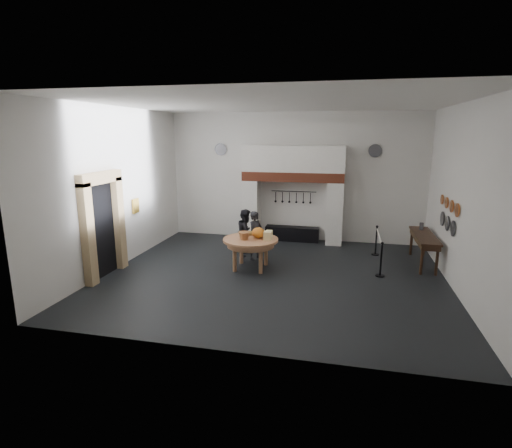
% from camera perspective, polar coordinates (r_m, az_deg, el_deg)
% --- Properties ---
extents(floor, '(9.00, 8.00, 0.02)m').
position_cam_1_polar(floor, '(10.94, 2.52, -7.32)').
color(floor, black).
rests_on(floor, ground).
extents(ceiling, '(9.00, 8.00, 0.02)m').
position_cam_1_polar(ceiling, '(10.30, 2.78, 16.90)').
color(ceiling, silver).
rests_on(ceiling, wall_back).
extents(wall_back, '(9.00, 0.02, 4.50)m').
position_cam_1_polar(wall_back, '(14.31, 5.49, 6.68)').
color(wall_back, silver).
rests_on(wall_back, floor).
extents(wall_front, '(9.00, 0.02, 4.50)m').
position_cam_1_polar(wall_front, '(6.55, -3.54, -0.56)').
color(wall_front, silver).
rests_on(wall_front, floor).
extents(wall_left, '(0.02, 8.00, 4.50)m').
position_cam_1_polar(wall_left, '(12.01, -19.08, 4.87)').
color(wall_left, silver).
rests_on(wall_left, floor).
extents(wall_right, '(0.02, 8.00, 4.50)m').
position_cam_1_polar(wall_right, '(10.58, 27.44, 3.15)').
color(wall_right, silver).
rests_on(wall_right, floor).
extents(chimney_pier_left, '(0.55, 0.70, 2.15)m').
position_cam_1_polar(chimney_pier_left, '(14.40, -0.62, 2.05)').
color(chimney_pier_left, silver).
rests_on(chimney_pier_left, floor).
extents(chimney_pier_right, '(0.55, 0.70, 2.15)m').
position_cam_1_polar(chimney_pier_right, '(14.03, 11.19, 1.52)').
color(chimney_pier_right, silver).
rests_on(chimney_pier_right, floor).
extents(hearth_brick_band, '(3.50, 0.72, 0.32)m').
position_cam_1_polar(hearth_brick_band, '(13.96, 5.31, 6.78)').
color(hearth_brick_band, '#9E442B').
rests_on(hearth_brick_band, chimney_pier_left).
extents(chimney_hood, '(3.50, 0.70, 0.90)m').
position_cam_1_polar(chimney_hood, '(13.91, 5.36, 9.28)').
color(chimney_hood, silver).
rests_on(chimney_hood, hearth_brick_band).
extents(iron_range, '(1.90, 0.45, 0.50)m').
position_cam_1_polar(iron_range, '(14.38, 5.18, -1.38)').
color(iron_range, black).
rests_on(iron_range, floor).
extents(utensil_rail, '(1.60, 0.02, 0.02)m').
position_cam_1_polar(utensil_rail, '(14.29, 5.40, 4.65)').
color(utensil_rail, black).
rests_on(utensil_rail, wall_back).
extents(door_recess, '(0.04, 1.10, 2.50)m').
position_cam_1_polar(door_recess, '(11.34, -21.21, -0.87)').
color(door_recess, black).
rests_on(door_recess, floor).
extents(door_jamb_near, '(0.22, 0.30, 2.60)m').
position_cam_1_polar(door_jamb_near, '(10.72, -22.89, -1.49)').
color(door_jamb_near, tan).
rests_on(door_jamb_near, floor).
extents(door_jamb_far, '(0.22, 0.30, 2.60)m').
position_cam_1_polar(door_jamb_far, '(11.85, -19.01, 0.11)').
color(door_jamb_far, tan).
rests_on(door_jamb_far, floor).
extents(door_lintel, '(0.22, 1.70, 0.30)m').
position_cam_1_polar(door_lintel, '(11.06, -21.41, 6.16)').
color(door_lintel, tan).
rests_on(door_lintel, door_jamb_near).
extents(wall_plaque, '(0.05, 0.34, 0.44)m').
position_cam_1_polar(wall_plaque, '(12.76, -16.81, 2.50)').
color(wall_plaque, gold).
rests_on(wall_plaque, wall_left).
extents(work_table, '(1.70, 1.70, 0.07)m').
position_cam_1_polar(work_table, '(11.24, -0.77, -2.27)').
color(work_table, tan).
rests_on(work_table, floor).
extents(pumpkin, '(0.36, 0.36, 0.31)m').
position_cam_1_polar(pumpkin, '(11.24, 0.34, -1.26)').
color(pumpkin, orange).
rests_on(pumpkin, work_table).
extents(cheese_block_big, '(0.22, 0.22, 0.24)m').
position_cam_1_polar(cheese_block_big, '(11.05, 1.69, -1.70)').
color(cheese_block_big, '#EACE8C').
rests_on(cheese_block_big, work_table).
extents(cheese_block_small, '(0.18, 0.18, 0.20)m').
position_cam_1_polar(cheese_block_small, '(11.34, 1.88, -1.43)').
color(cheese_block_small, '#E8DE8A').
rests_on(cheese_block_small, work_table).
extents(wicker_basket, '(0.35, 0.35, 0.22)m').
position_cam_1_polar(wicker_basket, '(11.09, -1.71, -1.69)').
color(wicker_basket, '#976637').
rests_on(wicker_basket, work_table).
extents(bread_loaf, '(0.31, 0.18, 0.13)m').
position_cam_1_polar(bread_loaf, '(11.56, -0.85, -1.32)').
color(bread_loaf, '#A07639').
rests_on(bread_loaf, work_table).
extents(visitor_near, '(0.56, 0.65, 1.49)m').
position_cam_1_polar(visitor_near, '(12.06, -0.06, -1.67)').
color(visitor_near, black).
rests_on(visitor_near, floor).
extents(visitor_far, '(0.57, 0.72, 1.47)m').
position_cam_1_polar(visitor_far, '(12.53, -1.44, -1.18)').
color(visitor_far, black).
rests_on(visitor_far, floor).
extents(side_table, '(0.55, 2.20, 0.06)m').
position_cam_1_polar(side_table, '(12.56, 22.94, -1.54)').
color(side_table, '#332212').
rests_on(side_table, floor).
extents(pewter_jug, '(0.12, 0.12, 0.22)m').
position_cam_1_polar(pewter_jug, '(13.10, 22.55, -0.31)').
color(pewter_jug, '#4D4D52').
rests_on(pewter_jug, side_table).
extents(copper_pan_a, '(0.03, 0.34, 0.34)m').
position_cam_1_polar(copper_pan_a, '(10.81, 26.82, 1.77)').
color(copper_pan_a, '#C6662D').
rests_on(copper_pan_a, wall_right).
extents(copper_pan_b, '(0.03, 0.32, 0.32)m').
position_cam_1_polar(copper_pan_b, '(11.33, 26.17, 2.29)').
color(copper_pan_b, '#C6662D').
rests_on(copper_pan_b, wall_right).
extents(copper_pan_c, '(0.03, 0.30, 0.30)m').
position_cam_1_polar(copper_pan_c, '(11.86, 25.58, 2.76)').
color(copper_pan_c, '#C6662D').
rests_on(copper_pan_c, wall_right).
extents(copper_pan_d, '(0.03, 0.28, 0.28)m').
position_cam_1_polar(copper_pan_d, '(12.39, 25.04, 3.19)').
color(copper_pan_d, '#C6662D').
rests_on(copper_pan_d, wall_right).
extents(pewter_plate_left, '(0.03, 0.40, 0.40)m').
position_cam_1_polar(pewter_plate_left, '(11.09, 26.32, -0.57)').
color(pewter_plate_left, '#4C4C51').
rests_on(pewter_plate_left, wall_right).
extents(pewter_plate_mid, '(0.03, 0.40, 0.40)m').
position_cam_1_polar(pewter_plate_mid, '(11.66, 25.66, 0.09)').
color(pewter_plate_mid, '#4C4C51').
rests_on(pewter_plate_mid, wall_right).
extents(pewter_plate_right, '(0.03, 0.40, 0.40)m').
position_cam_1_polar(pewter_plate_right, '(12.23, 25.06, 0.69)').
color(pewter_plate_right, '#4C4C51').
rests_on(pewter_plate_right, wall_right).
extents(pewter_plate_back_left, '(0.44, 0.03, 0.44)m').
position_cam_1_polar(pewter_plate_back_left, '(14.78, -5.07, 10.58)').
color(pewter_plate_back_left, '#4C4C51').
rests_on(pewter_plate_back_left, wall_back).
extents(pewter_plate_back_right, '(0.44, 0.03, 0.44)m').
position_cam_1_polar(pewter_plate_back_right, '(14.11, 16.66, 10.00)').
color(pewter_plate_back_right, '#4C4C51').
rests_on(pewter_plate_back_right, wall_back).
extents(barrier_post_near, '(0.05, 0.05, 0.90)m').
position_cam_1_polar(barrier_post_near, '(11.22, 17.44, -4.96)').
color(barrier_post_near, black).
rests_on(barrier_post_near, floor).
extents(barrier_post_far, '(0.05, 0.05, 0.90)m').
position_cam_1_polar(barrier_post_far, '(13.14, 16.78, -2.35)').
color(barrier_post_far, black).
rests_on(barrier_post_far, floor).
extents(barrier_rope, '(0.04, 2.00, 0.04)m').
position_cam_1_polar(barrier_rope, '(12.08, 17.21, -1.73)').
color(barrier_rope, white).
rests_on(barrier_rope, barrier_post_near).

